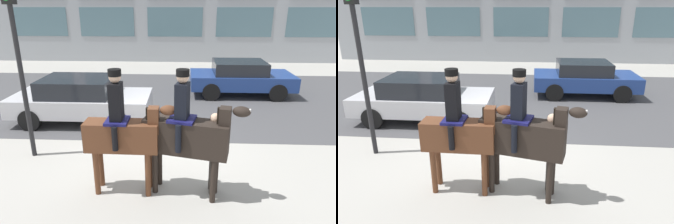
% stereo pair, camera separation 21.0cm
% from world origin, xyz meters
% --- Properties ---
extents(ground_plane, '(80.00, 80.00, 0.00)m').
position_xyz_m(ground_plane, '(0.00, 0.00, 0.00)').
color(ground_plane, '#9E9B93').
extents(road_surface, '(24.75, 8.50, 0.01)m').
position_xyz_m(road_surface, '(0.00, 4.75, 0.00)').
color(road_surface, '#444447').
rests_on(road_surface, ground_plane).
extents(mounted_horse_lead, '(1.82, 0.65, 2.47)m').
position_xyz_m(mounted_horse_lead, '(-0.59, -1.79, 1.27)').
color(mounted_horse_lead, '#59331E').
rests_on(mounted_horse_lead, ground_plane).
extents(mounted_horse_companion, '(1.98, 0.80, 2.48)m').
position_xyz_m(mounted_horse_companion, '(0.62, -1.82, 1.28)').
color(mounted_horse_companion, black).
rests_on(mounted_horse_companion, ground_plane).
extents(pedestrian_bystander, '(0.82, 0.44, 1.66)m').
position_xyz_m(pedestrian_bystander, '(1.12, -1.76, 0.98)').
color(pedestrian_bystander, '#332D28').
rests_on(pedestrian_bystander, ground_plane).
extents(street_car_near_lane, '(4.30, 1.96, 1.41)m').
position_xyz_m(street_car_near_lane, '(-2.68, 2.01, 0.74)').
color(street_car_near_lane, '#B7B7BC').
rests_on(street_car_near_lane, ground_plane).
extents(street_car_far_lane, '(4.14, 2.03, 1.40)m').
position_xyz_m(street_car_far_lane, '(2.90, 5.30, 0.74)').
color(street_car_far_lane, navy).
rests_on(street_car_far_lane, ground_plane).
extents(traffic_light, '(0.24, 0.29, 4.27)m').
position_xyz_m(traffic_light, '(-3.15, -0.42, 2.85)').
color(traffic_light, black).
rests_on(traffic_light, ground_plane).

